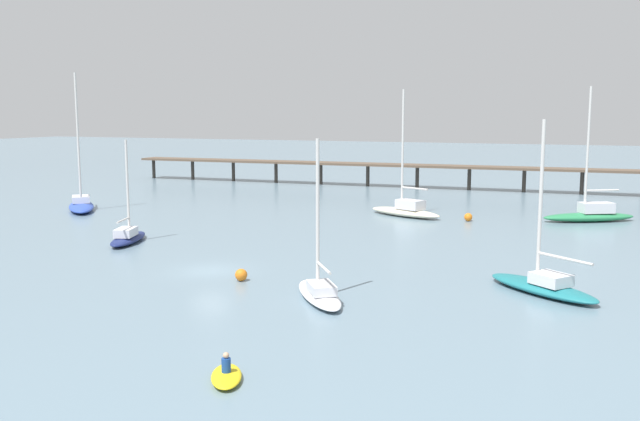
% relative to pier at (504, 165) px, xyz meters
% --- Properties ---
extents(ground_plane, '(400.00, 400.00, 0.00)m').
position_rel_pier_xyz_m(ground_plane, '(-11.49, -54.53, -3.48)').
color(ground_plane, slate).
extents(pier, '(86.89, 6.63, 6.31)m').
position_rel_pier_xyz_m(pier, '(0.00, 0.00, 0.00)').
color(pier, brown).
rests_on(pier, ground_plane).
extents(sailboat_green, '(8.97, 6.42, 12.72)m').
position_rel_pier_xyz_m(sailboat_green, '(11.14, -22.84, -2.68)').
color(sailboat_green, '#287F4C').
rests_on(sailboat_green, ground_plane).
extents(sailboat_blue, '(8.01, 8.61, 14.37)m').
position_rel_pier_xyz_m(sailboat_blue, '(-39.16, -35.16, -2.73)').
color(sailboat_blue, '#2D4CB7').
rests_on(sailboat_blue, ground_plane).
extents(sailboat_white, '(5.40, 6.51, 8.88)m').
position_rel_pier_xyz_m(sailboat_white, '(-2.18, -58.30, -2.93)').
color(sailboat_white, white).
rests_on(sailboat_white, ground_plane).
extents(sailboat_navy, '(3.81, 6.55, 8.17)m').
position_rel_pier_xyz_m(sailboat_navy, '(-22.70, -48.59, -2.91)').
color(sailboat_navy, navy).
rests_on(sailboat_navy, ground_plane).
extents(sailboat_cream, '(8.67, 5.62, 12.56)m').
position_rel_pier_xyz_m(sailboat_cream, '(-5.98, -26.34, -2.73)').
color(sailboat_cream, beige).
rests_on(sailboat_cream, ground_plane).
extents(sailboat_teal, '(7.43, 6.42, 9.91)m').
position_rel_pier_xyz_m(sailboat_teal, '(9.20, -52.27, -2.90)').
color(sailboat_teal, '#1E727A').
rests_on(sailboat_teal, ground_plane).
extents(dinghy_yellow, '(2.27, 2.86, 1.14)m').
position_rel_pier_xyz_m(dinghy_yellow, '(-1.06, -70.50, -3.26)').
color(dinghy_yellow, yellow).
rests_on(dinghy_yellow, ground_plane).
extents(mooring_buoy_near, '(0.78, 0.78, 0.78)m').
position_rel_pier_xyz_m(mooring_buoy_near, '(0.36, -27.11, -3.09)').
color(mooring_buoy_near, orange).
rests_on(mooring_buoy_near, ground_plane).
extents(mooring_buoy_inner, '(0.76, 0.76, 0.76)m').
position_rel_pier_xyz_m(mooring_buoy_inner, '(-8.26, -56.23, -3.10)').
color(mooring_buoy_inner, orange).
rests_on(mooring_buoy_inner, ground_plane).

